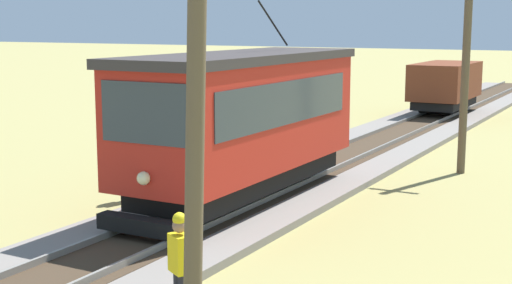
{
  "coord_description": "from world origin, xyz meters",
  "views": [
    {
      "loc": [
        8.88,
        4.63,
        4.55
      ],
      "look_at": [
        -0.31,
        21.37,
        1.4
      ],
      "focal_mm": 50.95,
      "sensor_mm": 36.0,
      "label": 1
    }
  ],
  "objects_px": {
    "utility_pole_mid": "(466,55)",
    "freight_car": "(445,85)",
    "track_worker": "(180,264)",
    "second_worker": "(131,163)",
    "utility_pole_near_tram": "(195,108)",
    "red_tram": "(243,119)"
  },
  "relations": [
    {
      "from": "red_tram",
      "to": "second_worker",
      "type": "bearing_deg",
      "value": -160.14
    },
    {
      "from": "utility_pole_near_tram",
      "to": "second_worker",
      "type": "relative_size",
      "value": 3.81
    },
    {
      "from": "utility_pole_near_tram",
      "to": "second_worker",
      "type": "distance_m",
      "value": 9.97
    },
    {
      "from": "utility_pole_near_tram",
      "to": "track_worker",
      "type": "xyz_separation_m",
      "value": [
        -1.01,
        1.06,
        -2.51
      ]
    },
    {
      "from": "track_worker",
      "to": "second_worker",
      "type": "height_order",
      "value": "same"
    },
    {
      "from": "utility_pole_mid",
      "to": "freight_car",
      "type": "bearing_deg",
      "value": 106.48
    },
    {
      "from": "utility_pole_near_tram",
      "to": "utility_pole_mid",
      "type": "xyz_separation_m",
      "value": [
        0.0,
        14.63,
        0.09
      ]
    },
    {
      "from": "utility_pole_mid",
      "to": "red_tram",
      "type": "bearing_deg",
      "value": -120.36
    },
    {
      "from": "utility_pole_near_tram",
      "to": "utility_pole_mid",
      "type": "distance_m",
      "value": 14.63
    },
    {
      "from": "freight_car",
      "to": "second_worker",
      "type": "bearing_deg",
      "value": -97.51
    },
    {
      "from": "red_tram",
      "to": "track_worker",
      "type": "height_order",
      "value": "red_tram"
    },
    {
      "from": "freight_car",
      "to": "utility_pole_near_tram",
      "type": "bearing_deg",
      "value": -82.02
    },
    {
      "from": "utility_pole_near_tram",
      "to": "freight_car",
      "type": "bearing_deg",
      "value": 97.98
    },
    {
      "from": "red_tram",
      "to": "utility_pole_mid",
      "type": "height_order",
      "value": "utility_pole_mid"
    },
    {
      "from": "red_tram",
      "to": "track_worker",
      "type": "distance_m",
      "value": 7.6
    },
    {
      "from": "freight_car",
      "to": "utility_pole_near_tram",
      "type": "distance_m",
      "value": 28.13
    },
    {
      "from": "red_tram",
      "to": "second_worker",
      "type": "distance_m",
      "value": 3.16
    },
    {
      "from": "red_tram",
      "to": "utility_pole_near_tram",
      "type": "xyz_separation_m",
      "value": [
        3.89,
        -7.99,
        1.31
      ]
    },
    {
      "from": "utility_pole_mid",
      "to": "utility_pole_near_tram",
      "type": "bearing_deg",
      "value": -90.0
    },
    {
      "from": "freight_car",
      "to": "track_worker",
      "type": "xyz_separation_m",
      "value": [
        2.88,
        -26.73,
        -0.57
      ]
    },
    {
      "from": "utility_pole_mid",
      "to": "track_worker",
      "type": "distance_m",
      "value": 13.85
    },
    {
      "from": "red_tram",
      "to": "utility_pole_near_tram",
      "type": "bearing_deg",
      "value": -64.03
    }
  ]
}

